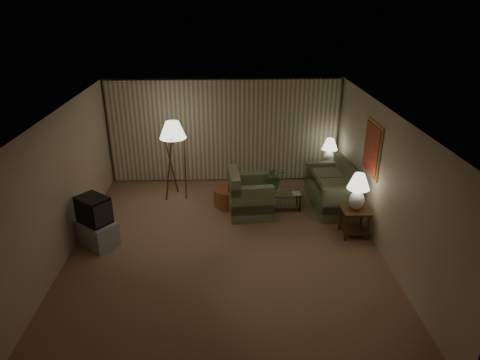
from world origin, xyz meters
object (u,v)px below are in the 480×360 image
(table_lamp_near, at_px, (358,189))
(coffee_table, at_px, (281,197))
(side_table_near, at_px, (355,217))
(armchair, at_px, (250,197))
(floor_lamp, at_px, (175,159))
(ottoman, at_px, (228,197))
(table_lamp_far, at_px, (330,149))
(tv_cabinet, at_px, (97,233))
(crt_tv, at_px, (94,210))
(vase, at_px, (275,189))
(sofa, at_px, (332,190))
(side_table_far, at_px, (328,171))

(table_lamp_near, distance_m, coffee_table, 2.01)
(side_table_near, bearing_deg, armchair, 154.07)
(floor_lamp, relative_size, ottoman, 2.93)
(ottoman, bearing_deg, table_lamp_near, -28.97)
(table_lamp_far, relative_size, ottoman, 1.05)
(side_table_near, relative_size, table_lamp_near, 0.78)
(table_lamp_far, bearing_deg, table_lamp_near, -90.00)
(tv_cabinet, relative_size, ottoman, 1.43)
(crt_tv, height_order, ottoman, crt_tv)
(armchair, relative_size, table_lamp_far, 1.63)
(side_table_near, xyz_separation_m, coffee_table, (-1.36, 1.25, -0.14))
(table_lamp_near, height_order, ottoman, table_lamp_near)
(floor_lamp, bearing_deg, side_table_near, -26.81)
(armchair, distance_m, side_table_near, 2.32)
(armchair, bearing_deg, coffee_table, -76.76)
(tv_cabinet, bearing_deg, vase, 60.77)
(sofa, relative_size, floor_lamp, 0.97)
(tv_cabinet, relative_size, crt_tv, 1.23)
(tv_cabinet, relative_size, vase, 6.64)
(table_lamp_far, distance_m, tv_cabinet, 5.89)
(side_table_far, bearing_deg, crt_tv, -153.00)
(table_lamp_far, height_order, coffee_table, table_lamp_far)
(sofa, height_order, armchair, armchair)
(table_lamp_near, height_order, coffee_table, table_lamp_near)
(sofa, xyz_separation_m, coffee_table, (-1.21, -0.10, -0.12))
(tv_cabinet, distance_m, floor_lamp, 2.62)
(side_table_near, bearing_deg, side_table_far, 90.00)
(ottoman, bearing_deg, armchair, -39.88)
(side_table_far, distance_m, table_lamp_far, 0.60)
(sofa, xyz_separation_m, table_lamp_far, (0.15, 1.13, 0.61))
(side_table_near, relative_size, vase, 4.26)
(armchair, distance_m, vase, 0.63)
(crt_tv, relative_size, vase, 5.39)
(armchair, bearing_deg, side_table_far, -59.61)
(ottoman, bearing_deg, table_lamp_far, 21.95)
(coffee_table, bearing_deg, floor_lamp, 164.41)
(sofa, xyz_separation_m, side_table_near, (0.15, -1.35, 0.02))
(sofa, bearing_deg, side_table_near, 3.79)
(side_table_far, xyz_separation_m, vase, (-1.51, -1.23, 0.08))
(table_lamp_near, bearing_deg, vase, 140.41)
(sofa, relative_size, tv_cabinet, 1.98)
(armchair, relative_size, ottoman, 1.72)
(table_lamp_far, xyz_separation_m, ottoman, (-2.59, -1.04, -0.79))
(side_table_near, xyz_separation_m, table_lamp_near, (-0.00, -0.00, 0.64))
(tv_cabinet, xyz_separation_m, crt_tv, (0.00, 0.00, 0.52))
(armchair, height_order, side_table_far, armchair)
(side_table_far, bearing_deg, tv_cabinet, -153.00)
(tv_cabinet, height_order, ottoman, tv_cabinet)
(coffee_table, bearing_deg, sofa, 4.72)
(armchair, distance_m, crt_tv, 3.35)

